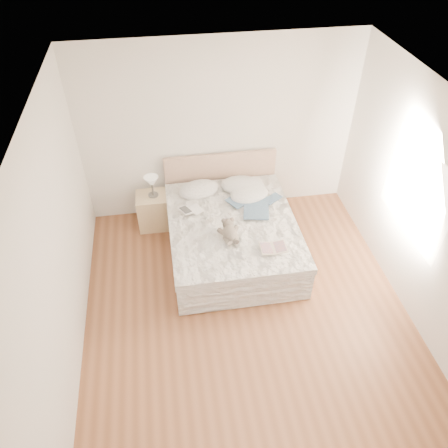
# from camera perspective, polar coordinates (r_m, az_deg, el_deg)

# --- Properties ---
(floor) EXTENTS (4.00, 4.50, 0.00)m
(floor) POSITION_cam_1_polar(r_m,az_deg,el_deg) (5.60, 3.05, -11.68)
(floor) COLOR brown
(floor) RESTS_ON ground
(ceiling) EXTENTS (4.00, 4.50, 0.00)m
(ceiling) POSITION_cam_1_polar(r_m,az_deg,el_deg) (3.83, 4.51, 13.66)
(ceiling) COLOR white
(ceiling) RESTS_ON ground
(wall_back) EXTENTS (4.00, 0.02, 2.70)m
(wall_back) POSITION_cam_1_polar(r_m,az_deg,el_deg) (6.41, -0.59, 12.07)
(wall_back) COLOR silver
(wall_back) RESTS_ON ground
(wall_left) EXTENTS (0.02, 4.50, 2.70)m
(wall_left) POSITION_cam_1_polar(r_m,az_deg,el_deg) (4.68, -21.12, -3.96)
(wall_left) COLOR silver
(wall_left) RESTS_ON ground
(wall_right) EXTENTS (0.02, 4.50, 2.70)m
(wall_right) POSITION_cam_1_polar(r_m,az_deg,el_deg) (5.34, 25.13, 1.00)
(wall_right) COLOR silver
(wall_right) RESTS_ON ground
(window) EXTENTS (0.02, 1.30, 1.10)m
(window) POSITION_cam_1_polar(r_m,az_deg,el_deg) (5.47, 23.86, 3.79)
(window) COLOR white
(window) RESTS_ON wall_right
(bed) EXTENTS (1.72, 2.14, 1.00)m
(bed) POSITION_cam_1_polar(r_m,az_deg,el_deg) (6.17, 0.96, -1.22)
(bed) COLOR tan
(bed) RESTS_ON floor
(nightstand) EXTENTS (0.45, 0.40, 0.56)m
(nightstand) POSITION_cam_1_polar(r_m,az_deg,el_deg) (6.68, -9.26, 1.73)
(nightstand) COLOR tan
(nightstand) RESTS_ON floor
(table_lamp) EXTENTS (0.22, 0.22, 0.33)m
(table_lamp) POSITION_cam_1_polar(r_m,az_deg,el_deg) (6.38, -9.43, 5.38)
(table_lamp) COLOR #45403B
(table_lamp) RESTS_ON nightstand
(pillow_left) EXTENTS (0.70, 0.58, 0.18)m
(pillow_left) POSITION_cam_1_polar(r_m,az_deg,el_deg) (6.43, -3.33, 4.53)
(pillow_left) COLOR silver
(pillow_left) RESTS_ON bed
(pillow_middle) EXTENTS (0.75, 0.62, 0.19)m
(pillow_middle) POSITION_cam_1_polar(r_m,az_deg,el_deg) (6.50, 2.48, 5.04)
(pillow_middle) COLOR silver
(pillow_middle) RESTS_ON bed
(pillow_right) EXTENTS (0.66, 0.54, 0.17)m
(pillow_right) POSITION_cam_1_polar(r_m,az_deg,el_deg) (6.33, 3.35, 3.91)
(pillow_right) COLOR white
(pillow_right) RESTS_ON bed
(blouse) EXTENTS (0.66, 0.69, 0.02)m
(blouse) POSITION_cam_1_polar(r_m,az_deg,el_deg) (6.11, 4.23, 2.14)
(blouse) COLOR #334C66
(blouse) RESTS_ON bed
(photo_book) EXTENTS (0.36, 0.33, 0.02)m
(photo_book) POSITION_cam_1_polar(r_m,az_deg,el_deg) (6.07, -4.35, 1.81)
(photo_book) COLOR white
(photo_book) RESTS_ON bed
(childrens_book) EXTENTS (0.35, 0.24, 0.02)m
(childrens_book) POSITION_cam_1_polar(r_m,az_deg,el_deg) (5.52, 6.43, -3.14)
(childrens_book) COLOR beige
(childrens_book) RESTS_ON bed
(teddy_bear) EXTENTS (0.28, 0.37, 0.19)m
(teddy_bear) POSITION_cam_1_polar(r_m,az_deg,el_deg) (5.60, 0.76, -1.73)
(teddy_bear) COLOR #685C51
(teddy_bear) RESTS_ON bed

